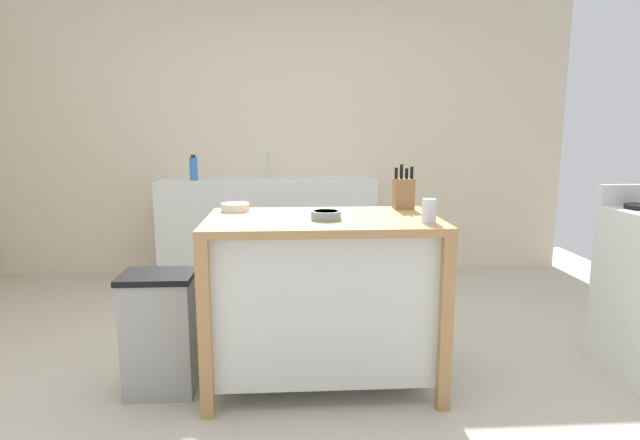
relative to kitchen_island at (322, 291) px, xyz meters
name	(u,v)px	position (x,y,z in m)	size (l,w,h in m)	color
ground_plane	(281,395)	(-0.22, -0.14, -0.50)	(6.32, 6.32, 0.00)	#BCB29E
wall_back	(282,133)	(-0.22, 2.28, 0.80)	(5.32, 0.10, 2.60)	beige
kitchen_island	(322,291)	(0.00, 0.00, 0.00)	(1.18, 0.70, 0.90)	#AD7F4C
knife_block	(403,193)	(0.47, 0.25, 0.49)	(0.11, 0.09, 0.25)	olive
bowl_ceramic_small	(326,215)	(0.01, -0.07, 0.42)	(0.15, 0.15, 0.04)	gray
bowl_stoneware_deep	(235,207)	(-0.46, 0.23, 0.42)	(0.15, 0.15, 0.04)	silver
drinking_cup	(429,211)	(0.50, -0.19, 0.45)	(0.07, 0.07, 0.12)	silver
trash_bin	(160,333)	(-0.83, -0.06, -0.18)	(0.36, 0.28, 0.63)	gray
sink_counter	(269,230)	(-0.35, 1.93, -0.04)	(1.84, 0.60, 0.91)	silver
sink_faucet	(268,165)	(-0.35, 2.07, 0.52)	(0.02, 0.02, 0.22)	#B7BCC1
bottle_dish_soap	(194,168)	(-0.97, 1.85, 0.51)	(0.07, 0.07, 0.22)	blue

